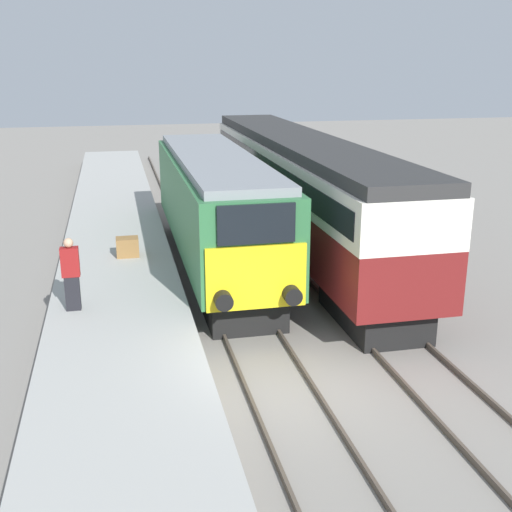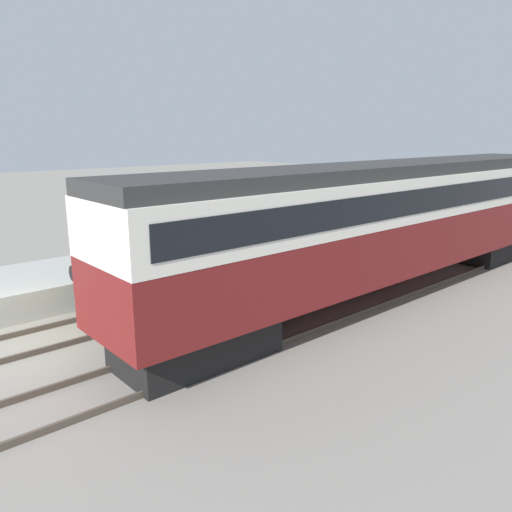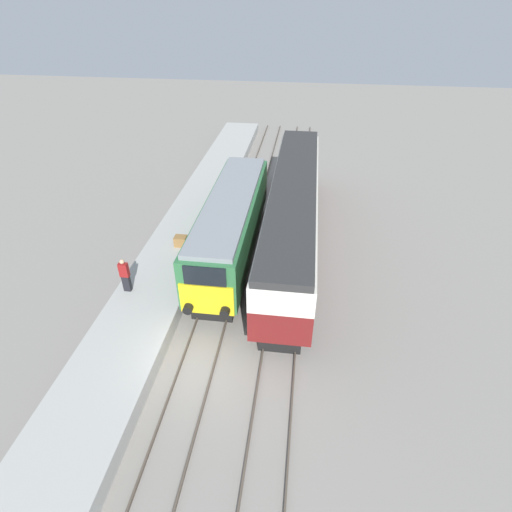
% 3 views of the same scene
% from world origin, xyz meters
% --- Properties ---
extents(ground_plane, '(120.00, 120.00, 0.00)m').
position_xyz_m(ground_plane, '(0.00, 0.00, 0.00)').
color(ground_plane, gray).
extents(platform_left, '(3.50, 50.00, 0.84)m').
position_xyz_m(platform_left, '(-3.30, 8.00, 0.42)').
color(platform_left, '#A8A8A3').
rests_on(platform_left, ground_plane).
extents(rails_near_track, '(1.51, 60.00, 0.14)m').
position_xyz_m(rails_near_track, '(0.00, 5.00, 0.07)').
color(rails_near_track, '#4C4238').
rests_on(rails_near_track, ground_plane).
extents(rails_far_track, '(1.50, 60.00, 0.14)m').
position_xyz_m(rails_far_track, '(3.40, 5.00, 0.07)').
color(rails_far_track, '#4C4238').
rests_on(rails_far_track, ground_plane).
extents(locomotive, '(2.70, 12.79, 3.91)m').
position_xyz_m(locomotive, '(0.00, 8.55, 2.16)').
color(locomotive, black).
rests_on(locomotive, ground_plane).
extents(passenger_carriage, '(2.75, 18.98, 4.19)m').
position_xyz_m(passenger_carriage, '(3.40, 10.42, 2.54)').
color(passenger_carriage, black).
rests_on(passenger_carriage, ground_plane).
extents(person_on_platform, '(0.44, 0.26, 1.86)m').
position_xyz_m(person_on_platform, '(-4.40, 3.67, 1.78)').
color(person_on_platform, black).
rests_on(person_on_platform, platform_left).
extents(luggage_crate, '(0.70, 0.56, 0.60)m').
position_xyz_m(luggage_crate, '(-2.94, 8.02, 1.14)').
color(luggage_crate, olive).
rests_on(luggage_crate, platform_left).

